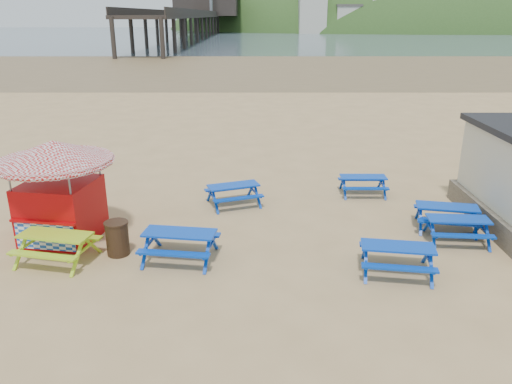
{
  "coord_description": "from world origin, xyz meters",
  "views": [
    {
      "loc": [
        -0.26,
        -13.5,
        6.34
      ],
      "look_at": [
        -0.24,
        1.5,
        1.0
      ],
      "focal_mm": 35.0,
      "sensor_mm": 36.0,
      "label": 1
    }
  ],
  "objects_px": {
    "picnic_table_blue_b": "(363,185)",
    "ice_cream_kiosk": "(57,178)",
    "picnic_table_blue_a": "(234,195)",
    "litter_bin": "(117,238)",
    "picnic_table_yellow": "(57,248)"
  },
  "relations": [
    {
      "from": "picnic_table_blue_b",
      "to": "ice_cream_kiosk",
      "type": "xyz_separation_m",
      "value": [
        -9.73,
        -3.87,
        1.54
      ]
    },
    {
      "from": "picnic_table_blue_b",
      "to": "ice_cream_kiosk",
      "type": "bearing_deg",
      "value": -157.68
    },
    {
      "from": "picnic_table_blue_a",
      "to": "litter_bin",
      "type": "height_order",
      "value": "litter_bin"
    },
    {
      "from": "picnic_table_blue_a",
      "to": "picnic_table_blue_b",
      "type": "height_order",
      "value": "picnic_table_blue_a"
    },
    {
      "from": "litter_bin",
      "to": "picnic_table_blue_b",
      "type": "bearing_deg",
      "value": 32.28
    },
    {
      "from": "picnic_table_blue_a",
      "to": "picnic_table_blue_b",
      "type": "xyz_separation_m",
      "value": [
        4.77,
        1.09,
        -0.02
      ]
    },
    {
      "from": "picnic_table_blue_a",
      "to": "picnic_table_blue_b",
      "type": "bearing_deg",
      "value": -7.0
    },
    {
      "from": "picnic_table_blue_a",
      "to": "picnic_table_yellow",
      "type": "height_order",
      "value": "picnic_table_yellow"
    },
    {
      "from": "picnic_table_blue_a",
      "to": "picnic_table_yellow",
      "type": "bearing_deg",
      "value": -157.03
    },
    {
      "from": "picnic_table_blue_a",
      "to": "litter_bin",
      "type": "xyz_separation_m",
      "value": [
        -3.07,
        -3.86,
        0.12
      ]
    },
    {
      "from": "picnic_table_blue_a",
      "to": "ice_cream_kiosk",
      "type": "relative_size",
      "value": 0.56
    },
    {
      "from": "picnic_table_yellow",
      "to": "ice_cream_kiosk",
      "type": "xyz_separation_m",
      "value": [
        -0.35,
        1.49,
        1.49
      ]
    },
    {
      "from": "ice_cream_kiosk",
      "to": "picnic_table_blue_b",
      "type": "bearing_deg",
      "value": 30.99
    },
    {
      "from": "picnic_table_blue_b",
      "to": "picnic_table_yellow",
      "type": "xyz_separation_m",
      "value": [
        -9.38,
        -5.37,
        0.05
      ]
    },
    {
      "from": "picnic_table_yellow",
      "to": "ice_cream_kiosk",
      "type": "bearing_deg",
      "value": 115.85
    }
  ]
}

